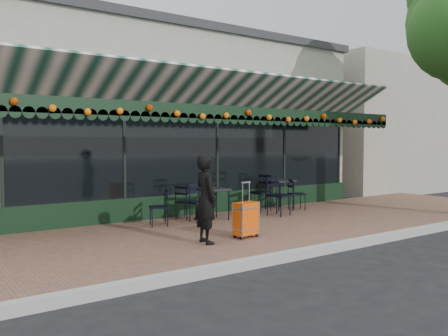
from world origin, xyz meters
TOP-DOWN VIEW (x-y plane):
  - ground at (0.00, 0.00)m, footprint 80.00×80.00m
  - sidewalk at (0.00, 2.00)m, footprint 18.00×4.00m
  - curb at (0.00, -0.08)m, footprint 18.00×0.16m
  - restaurant_building at (0.00, 7.84)m, footprint 12.00×9.60m
  - neighbor_building_right at (13.00, 8.00)m, footprint 12.00×8.00m
  - woman at (-0.79, 1.17)m, footprint 0.43×0.59m
  - suitcase at (0.05, 1.14)m, footprint 0.46×0.30m
  - cafe_table_a at (2.98, 3.46)m, footprint 0.60×0.60m
  - cafe_table_b at (0.69, 3.08)m, footprint 0.56×0.56m
  - chair_a_left at (2.35, 3.48)m, footprint 0.52×0.52m
  - chair_a_right at (3.24, 3.11)m, footprint 0.52×0.52m
  - chair_a_front at (2.25, 2.69)m, footprint 0.55×0.55m
  - chair_b_left at (-0.65, 3.10)m, footprint 0.49×0.49m
  - chair_b_right at (0.24, 3.51)m, footprint 0.48×0.48m
  - chair_b_front at (0.27, 2.96)m, footprint 0.46×0.46m

SIDE VIEW (x-z plane):
  - ground at x=0.00m, z-range 0.00..0.00m
  - sidewalk at x=0.00m, z-range 0.00..0.15m
  - curb at x=0.00m, z-range 0.00..0.15m
  - suitcase at x=0.05m, z-range -0.01..0.98m
  - chair_b_left at x=-0.65m, z-range 0.15..0.91m
  - chair_b_right at x=0.24m, z-range 0.15..0.91m
  - chair_a_right at x=3.24m, z-range 0.15..0.93m
  - chair_b_front at x=0.27m, z-range 0.15..0.98m
  - chair_a_left at x=2.35m, z-range 0.15..1.06m
  - chair_a_front at x=2.25m, z-range 0.15..1.07m
  - cafe_table_b at x=0.69m, z-range 0.43..1.12m
  - cafe_table_a at x=2.98m, z-range 0.45..1.19m
  - woman at x=-0.79m, z-range 0.15..1.65m
  - restaurant_building at x=0.00m, z-range 0.02..4.52m
  - neighbor_building_right at x=13.00m, z-range 0.00..4.80m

